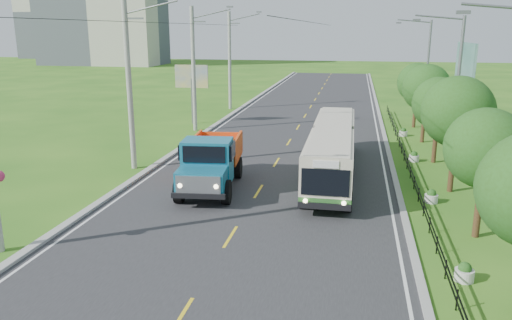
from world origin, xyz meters
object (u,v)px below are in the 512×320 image
(tree_third, at_px, (458,115))
(tree_back, at_px, (417,85))
(pole_near, at_px, (130,84))
(planter_front, at_px, (464,273))
(planter_near, at_px, (431,197))
(dump_truck, at_px, (211,159))
(tree_second, at_px, (486,152))
(bus, at_px, (332,147))
(pole_far, at_px, (230,60))
(planter_mid, at_px, (414,157))
(tree_fourth, at_px, (439,106))
(billboard_left, at_px, (192,80))
(streetlight_mid, at_px, (455,85))
(streetlight_far, at_px, (426,68))
(pole_mid, at_px, (194,69))
(planter_far, at_px, (403,133))
(tree_fifth, at_px, (427,91))

(tree_third, height_order, tree_back, tree_third)
(pole_near, xyz_separation_m, planter_front, (16.86, -11.00, -4.81))
(pole_near, distance_m, planter_near, 17.79)
(planter_near, distance_m, dump_truck, 11.23)
(tree_second, distance_m, planter_front, 5.40)
(planter_front, relative_size, bus, 0.05)
(pole_far, height_order, planter_mid, pole_far)
(dump_truck, bearing_deg, tree_second, -23.49)
(pole_far, relative_size, tree_fourth, 1.85)
(planter_mid, bearing_deg, billboard_left, 151.08)
(tree_fourth, bearing_deg, streetlight_mid, -10.15)
(streetlight_far, bearing_deg, pole_near, -134.86)
(planter_mid, bearing_deg, tree_fourth, 6.39)
(planter_front, relative_size, planter_mid, 1.00)
(tree_third, xyz_separation_m, billboard_left, (-19.36, 15.86, -0.12))
(billboard_left, distance_m, dump_truck, 19.39)
(streetlight_far, bearing_deg, streetlight_mid, -90.00)
(pole_near, xyz_separation_m, tree_second, (18.12, -6.86, -1.57))
(pole_mid, distance_m, tree_third, 22.25)
(streetlight_mid, height_order, planter_near, streetlight_mid)
(pole_mid, bearing_deg, planter_near, -41.65)
(billboard_left, bearing_deg, tree_second, -48.48)
(streetlight_mid, xyz_separation_m, planter_far, (-2.04, 8.00, -4.62))
(tree_second, distance_m, planter_near, 5.19)
(tree_second, height_order, tree_fifth, tree_fifth)
(bus, bearing_deg, tree_second, -51.16)
(tree_second, bearing_deg, dump_truck, 162.54)
(tree_second, distance_m, dump_truck, 13.14)
(pole_near, relative_size, dump_truck, 1.42)
(tree_fourth, xyz_separation_m, tree_back, (0.00, 12.00, 0.07))
(pole_far, height_order, tree_second, pole_far)
(bus, bearing_deg, pole_mid, 136.36)
(planter_front, relative_size, planter_far, 1.00)
(planter_near, bearing_deg, tree_fourth, 81.23)
(planter_front, bearing_deg, tree_back, 87.44)
(tree_second, bearing_deg, tree_fifth, 90.00)
(planter_far, bearing_deg, tree_second, -86.38)
(tree_third, bearing_deg, bus, 164.78)
(billboard_left, xyz_separation_m, dump_truck, (6.95, -17.96, -2.25))
(streetlight_far, relative_size, dump_truck, 1.29)
(planter_front, bearing_deg, pole_mid, 126.25)
(tree_back, bearing_deg, bus, -111.10)
(streetlight_far, bearing_deg, pole_mid, -159.68)
(pole_near, bearing_deg, streetlight_far, 45.14)
(tree_third, xyz_separation_m, tree_fifth, (-0.00, 12.00, -0.13))
(streetlight_far, bearing_deg, billboard_left, -168.77)
(tree_fifth, distance_m, planter_front, 22.46)
(tree_back, distance_m, planter_front, 28.37)
(streetlight_far, xyz_separation_m, billboard_left, (-20.14, -4.00, -1.04))
(pole_mid, distance_m, streetlight_far, 20.16)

